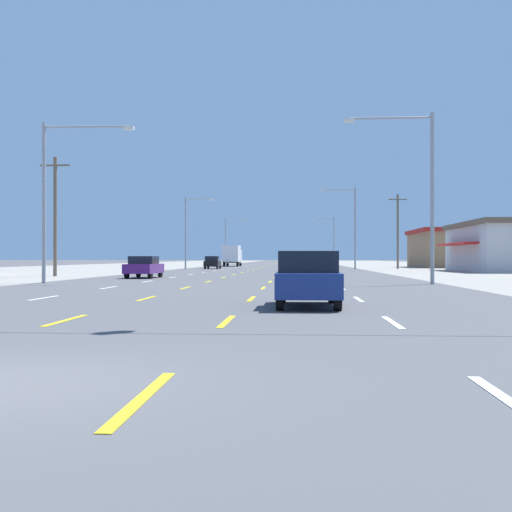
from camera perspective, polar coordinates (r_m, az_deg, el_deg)
name	(u,v)px	position (r m, az deg, el deg)	size (l,w,h in m)	color
ground_plane	(268,270)	(72.77, 1.07, -1.22)	(572.00, 572.00, 0.00)	#4C4C4F
lot_apron_left	(53,269)	(77.90, -17.44, -1.14)	(28.00, 440.00, 0.01)	gray
lot_apron_right	(492,270)	(75.82, 20.10, -1.16)	(28.00, 440.00, 0.01)	gray
lane_markings	(278,265)	(111.24, 1.95, -0.84)	(10.64, 227.60, 0.01)	white
signal_span_wire	(131,68)	(15.37, -10.96, 15.98)	(27.04, 0.52, 9.71)	brown
hatchback_inner_right_nearest	(308,279)	(17.97, 4.59, -2.00)	(1.72, 3.90, 1.54)	navy
sedan_far_left_near	(144,267)	(43.86, -9.85, -0.94)	(1.80, 4.50, 1.46)	#4C196B
hatchback_far_left_mid	(213,262)	(78.68, -3.85, -0.56)	(1.72, 3.90, 1.54)	black
box_truck_far_left_midfar	(232,255)	(100.41, -2.11, 0.13)	(2.40, 7.20, 3.23)	white
sedan_far_right_far	(322,261)	(103.32, 5.84, -0.48)	(1.80, 4.50, 1.46)	red
storefront_right_row_2	(445,248)	(93.96, 16.35, 0.67)	(8.62, 15.32, 5.30)	#8C6B4C
streetlight_left_row_0	(55,187)	(35.97, -17.31, 5.82)	(4.95, 0.26, 8.53)	gray
streetlight_right_row_0	(422,183)	(34.23, 14.42, 6.28)	(4.59, 0.26, 8.78)	gray
streetlight_left_row_1	(188,227)	(78.21, -5.99, 2.54)	(3.50, 0.26, 8.70)	gray
streetlight_right_row_1	(351,222)	(77.42, 8.43, 3.02)	(4.20, 0.26, 9.71)	gray
streetlight_left_row_2	(228,238)	(121.41, -2.51, 1.61)	(4.05, 0.26, 8.68)	gray
streetlight_right_row_2	(331,237)	(120.89, 6.66, 1.70)	(4.41, 0.26, 8.92)	gray
utility_pole_left_row_0	(55,214)	(49.23, -17.31, 3.55)	(2.20, 0.26, 8.68)	brown
utility_pole_right_row_1	(398,230)	(80.40, 12.40, 2.25)	(2.20, 0.26, 9.05)	brown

